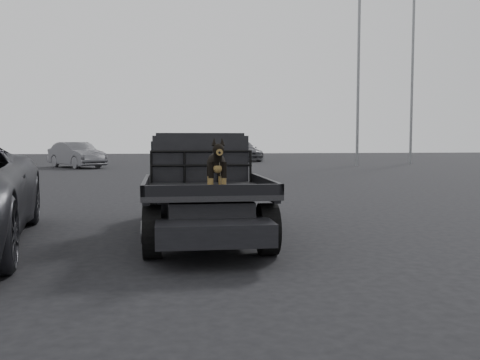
{
  "coord_description": "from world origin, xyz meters",
  "views": [
    {
      "loc": [
        -0.5,
        -7.38,
        1.67
      ],
      "look_at": [
        0.48,
        -0.41,
        1.14
      ],
      "focal_mm": 40.0,
      "sensor_mm": 36.0,
      "label": 1
    }
  ],
  "objects": [
    {
      "name": "floodlight_far",
      "position": [
        16.76,
        28.47,
        7.19
      ],
      "size": [
        1.08,
        0.28,
        13.19
      ],
      "color": "slate",
      "rests_on": "ground"
    },
    {
      "name": "distant_car_b",
      "position": [
        5.58,
        35.03,
        0.78
      ],
      "size": [
        3.14,
        5.72,
        1.57
      ],
      "primitive_type": "imported",
      "rotation": [
        0.0,
        0.0,
        0.18
      ],
      "color": "#46474B",
      "rests_on": "ground"
    },
    {
      "name": "dog",
      "position": [
        0.22,
        0.12,
        1.29
      ],
      "size": [
        0.32,
        0.6,
        0.74
      ],
      "primitive_type": null,
      "color": "black",
      "rests_on": "flatbed_ute"
    },
    {
      "name": "ground",
      "position": [
        0.0,
        0.0,
        0.0
      ],
      "size": [
        120.0,
        120.0,
        0.0
      ],
      "primitive_type": "plane",
      "color": "black",
      "rests_on": "ground"
    },
    {
      "name": "floodlight_mid",
      "position": [
        11.9,
        26.03,
        6.72
      ],
      "size": [
        1.08,
        0.28,
        12.27
      ],
      "color": "slate",
      "rests_on": "ground"
    },
    {
      "name": "distant_car_a",
      "position": [
        -5.83,
        26.15,
        0.78
      ],
      "size": [
        4.05,
        4.79,
        1.55
      ],
      "primitive_type": "imported",
      "rotation": [
        0.0,
        0.0,
        0.61
      ],
      "color": "#535358",
      "rests_on": "ground"
    },
    {
      "name": "flatbed_ute",
      "position": [
        0.14,
        1.88,
        0.46
      ],
      "size": [
        2.0,
        5.4,
        0.92
      ],
      "primitive_type": null,
      "color": "black",
      "rests_on": "ground"
    },
    {
      "name": "headache_rack",
      "position": [
        0.14,
        2.08,
        1.2
      ],
      "size": [
        1.8,
        0.08,
        0.55
      ],
      "primitive_type": null,
      "color": "black",
      "rests_on": "flatbed_ute"
    },
    {
      "name": "ute_cab",
      "position": [
        0.14,
        2.83,
        1.36
      ],
      "size": [
        1.72,
        1.3,
        0.88
      ],
      "primitive_type": null,
      "color": "black",
      "rests_on": "flatbed_ute"
    }
  ]
}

